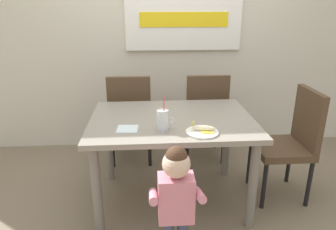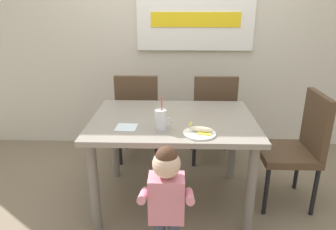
{
  "view_description": "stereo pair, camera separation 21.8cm",
  "coord_description": "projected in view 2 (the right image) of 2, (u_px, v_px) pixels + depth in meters",
  "views": [
    {
      "loc": [
        -0.19,
        -2.29,
        1.62
      ],
      "look_at": [
        -0.04,
        -0.09,
        0.82
      ],
      "focal_mm": 33.15,
      "sensor_mm": 36.0,
      "label": 1
    },
    {
      "loc": [
        0.03,
        -2.29,
        1.62
      ],
      "look_at": [
        -0.04,
        -0.09,
        0.82
      ],
      "focal_mm": 33.15,
      "sensor_mm": 36.0,
      "label": 2
    }
  ],
  "objects": [
    {
      "name": "ground_plane",
      "position": [
        173.0,
        199.0,
        2.71
      ],
      "size": [
        24.0,
        24.0,
        0.0
      ],
      "primitive_type": "plane",
      "color": "#7A6B56"
    },
    {
      "name": "milk_cup",
      "position": [
        161.0,
        121.0,
        2.21
      ],
      "size": [
        0.13,
        0.08,
        0.25
      ],
      "color": "silver",
      "rests_on": "dining_table"
    },
    {
      "name": "back_wall",
      "position": [
        175.0,
        19.0,
        3.38
      ],
      "size": [
        6.4,
        0.17,
        2.9
      ],
      "color": "beige",
      "rests_on": "ground"
    },
    {
      "name": "snack_plate",
      "position": [
        199.0,
        133.0,
        2.15
      ],
      "size": [
        0.23,
        0.23,
        0.01
      ],
      "primitive_type": "cylinder",
      "color": "white",
      "rests_on": "dining_table"
    },
    {
      "name": "toddler_standing",
      "position": [
        166.0,
        193.0,
        1.89
      ],
      "size": [
        0.33,
        0.24,
        0.84
      ],
      "color": "#3F4760",
      "rests_on": "ground"
    },
    {
      "name": "dining_chair_right",
      "position": [
        213.0,
        114.0,
        3.18
      ],
      "size": [
        0.44,
        0.44,
        0.96
      ],
      "rotation": [
        0.0,
        0.0,
        3.14
      ],
      "color": "#4C3826",
      "rests_on": "ground"
    },
    {
      "name": "dining_chair_far",
      "position": [
        298.0,
        144.0,
        2.52
      ],
      "size": [
        0.44,
        0.44,
        0.96
      ],
      "rotation": [
        0.0,
        0.0,
        -1.57
      ],
      "color": "#4C3826",
      "rests_on": "ground"
    },
    {
      "name": "peeled_banana",
      "position": [
        201.0,
        130.0,
        2.15
      ],
      "size": [
        0.18,
        0.13,
        0.07
      ],
      "rotation": [
        0.0,
        0.0,
        -0.25
      ],
      "color": "#F4EAC6",
      "rests_on": "snack_plate"
    },
    {
      "name": "dining_table",
      "position": [
        173.0,
        131.0,
        2.49
      ],
      "size": [
        1.29,
        0.93,
        0.76
      ],
      "color": "gray",
      "rests_on": "ground"
    },
    {
      "name": "dining_chair_left",
      "position": [
        138.0,
        113.0,
        3.21
      ],
      "size": [
        0.44,
        0.45,
        0.96
      ],
      "rotation": [
        0.0,
        0.0,
        3.14
      ],
      "color": "#4C3826",
      "rests_on": "ground"
    },
    {
      "name": "paper_napkin",
      "position": [
        126.0,
        127.0,
        2.27
      ],
      "size": [
        0.16,
        0.16,
        0.0
      ],
      "primitive_type": "cube",
      "rotation": [
        0.0,
        0.0,
        -0.06
      ],
      "color": "silver",
      "rests_on": "dining_table"
    }
  ]
}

